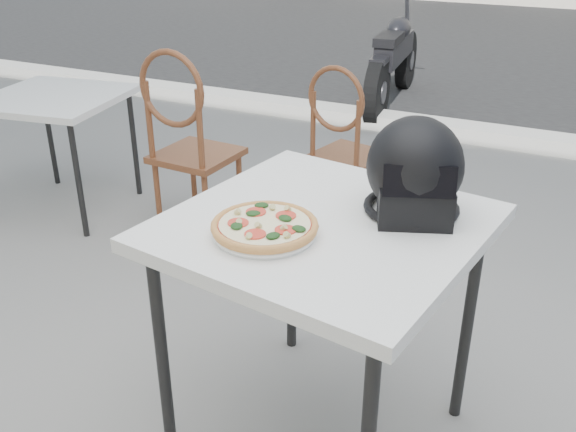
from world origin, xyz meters
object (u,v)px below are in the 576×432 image
at_px(cafe_chair_main, 343,139).
at_px(cafe_table_main, 324,243).
at_px(helmet, 415,173).
at_px(cafe_chair_side, 187,136).
at_px(cafe_table_side, 55,106).
at_px(motorcycle, 394,61).
at_px(pizza, 265,225).
at_px(plate, 265,232).

bearing_deg(cafe_chair_main, cafe_table_main, 121.73).
height_order(helmet, cafe_chair_side, helmet).
relative_size(cafe_table_main, cafe_chair_main, 1.06).
bearing_deg(cafe_table_side, motorcycle, 70.33).
height_order(pizza, cafe_chair_side, cafe_chair_side).
relative_size(pizza, cafe_chair_main, 0.43).
relative_size(plate, cafe_table_side, 0.43).
distance_m(plate, pizza, 0.02).
bearing_deg(cafe_chair_side, cafe_table_main, 142.20).
height_order(plate, cafe_chair_side, cafe_chair_side).
bearing_deg(cafe_table_main, plate, -126.44).
bearing_deg(cafe_chair_side, motorcycle, -90.36).
height_order(helmet, cafe_chair_main, helmet).
bearing_deg(cafe_table_main, pizza, -126.44).
xyz_separation_m(pizza, helmet, (0.34, 0.33, 0.10)).
bearing_deg(plate, cafe_table_side, 148.70).
relative_size(pizza, helmet, 1.04).
xyz_separation_m(cafe_table_main, cafe_chair_side, (-1.24, 1.09, -0.17)).
bearing_deg(pizza, cafe_table_side, 148.71).
bearing_deg(motorcycle, pizza, -83.53).
distance_m(cafe_table_main, cafe_chair_main, 1.68).
distance_m(helmet, motorcycle, 4.22).
xyz_separation_m(plate, pizza, (0.00, 0.00, 0.02)).
bearing_deg(plate, pizza, 51.00).
height_order(plate, pizza, pizza).
xyz_separation_m(cafe_chair_side, motorcycle, (0.20, 3.07, -0.19)).
height_order(cafe_table_main, plate, plate).
distance_m(cafe_table_main, helmet, 0.35).
height_order(cafe_chair_main, cafe_table_side, cafe_chair_main).
bearing_deg(cafe_chair_main, motorcycle, -66.14).
bearing_deg(helmet, motorcycle, 86.58).
bearing_deg(cafe_table_main, cafe_chair_main, 108.96).
distance_m(plate, motorcycle, 4.44).
relative_size(pizza, cafe_chair_side, 0.38).
relative_size(cafe_chair_main, motorcycle, 0.51).
relative_size(plate, pizza, 0.91).
relative_size(helmet, cafe_chair_side, 0.36).
xyz_separation_m(plate, helmet, (0.34, 0.33, 0.12)).
bearing_deg(cafe_chair_side, helmet, 151.22).
height_order(cafe_table_side, motorcycle, motorcycle).
xyz_separation_m(cafe_table_side, cafe_chair_side, (0.90, 0.01, -0.05)).
distance_m(helmet, cafe_chair_side, 1.77).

